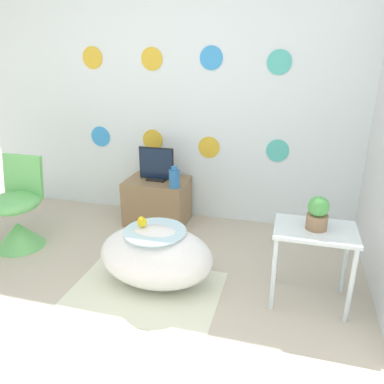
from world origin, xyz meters
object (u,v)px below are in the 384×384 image
object	(u,v)px
chair	(17,218)
potted_plant_left	(318,213)
vase	(174,178)
bathtub	(156,256)
tv	(156,166)

from	to	relation	value
chair	potted_plant_left	size ratio (longest dim) A/B	3.56
vase	potted_plant_left	xyz separation A→B (m)	(1.20, -0.77, 0.13)
bathtub	potted_plant_left	world-z (taller)	potted_plant_left
bathtub	tv	bearing A→B (deg)	109.77
tv	vase	size ratio (longest dim) A/B	1.71
bathtub	potted_plant_left	distance (m)	1.15
bathtub	chair	xyz separation A→B (m)	(-1.35, 0.22, 0.04)
vase	potted_plant_left	bearing A→B (deg)	-32.80
vase	tv	bearing A→B (deg)	146.03
tv	vase	distance (m)	0.28
vase	chair	bearing A→B (deg)	-152.32
potted_plant_left	tv	bearing A→B (deg)	147.01
chair	bathtub	bearing A→B (deg)	-9.27
chair	vase	bearing A→B (deg)	27.68
tv	potted_plant_left	bearing A→B (deg)	-32.99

